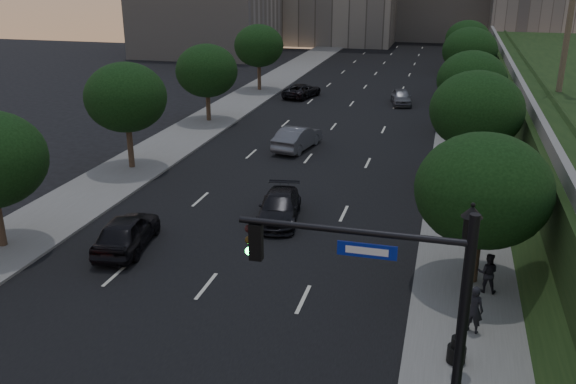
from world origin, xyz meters
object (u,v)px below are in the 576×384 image
(sedan_far_right, at_px, (401,97))
(pedestrian_b, at_px, (488,273))
(sedan_near_left, at_px, (127,232))
(pedestrian_a, at_px, (474,309))
(traffic_signal_mast, at_px, (413,338))
(street_lamp, at_px, (463,293))
(sedan_near_right, at_px, (279,207))
(sedan_far_left, at_px, (302,91))
(sedan_mid_left, at_px, (297,138))
(pedestrian_c, at_px, (464,212))

(sedan_far_right, height_order, pedestrian_b, pedestrian_b)
(sedan_near_left, relative_size, pedestrian_a, 2.74)
(traffic_signal_mast, bearing_deg, street_lamp, 74.02)
(sedan_near_right, bearing_deg, sedan_far_left, 92.86)
(sedan_far_right, xyz_separation_m, pedestrian_b, (6.30, -34.72, 0.24))
(traffic_signal_mast, height_order, street_lamp, traffic_signal_mast)
(sedan_near_left, bearing_deg, street_lamp, 151.72)
(pedestrian_a, bearing_deg, sedan_near_left, 9.96)
(sedan_mid_left, bearing_deg, street_lamp, 125.97)
(traffic_signal_mast, distance_m, pedestrian_b, 10.08)
(sedan_far_left, bearing_deg, sedan_mid_left, 117.03)
(pedestrian_c, bearing_deg, sedan_far_left, -77.35)
(traffic_signal_mast, xyz_separation_m, street_lamp, (1.27, 4.44, -1.04))
(traffic_signal_mast, relative_size, pedestrian_a, 4.00)
(sedan_far_right, bearing_deg, pedestrian_c, -89.94)
(sedan_near_left, xyz_separation_m, pedestrian_c, (14.69, 5.66, 0.25))
(sedan_far_left, xyz_separation_m, pedestrian_c, (15.13, -29.72, 0.39))
(sedan_far_left, bearing_deg, sedan_near_left, 105.14)
(sedan_near_left, height_order, sedan_far_right, sedan_near_left)
(traffic_signal_mast, relative_size, sedan_near_left, 1.46)
(pedestrian_a, distance_m, pedestrian_c, 8.90)
(sedan_near_right, height_order, pedestrian_b, pedestrian_b)
(traffic_signal_mast, xyz_separation_m, sedan_far_right, (-3.93, 44.12, -2.95))
(sedan_near_right, distance_m, pedestrian_a, 12.32)
(street_lamp, bearing_deg, sedan_near_right, 130.75)
(sedan_far_left, bearing_deg, sedan_far_right, -170.68)
(street_lamp, bearing_deg, sedan_far_left, 110.17)
(sedan_mid_left, bearing_deg, pedestrian_b, 134.36)
(sedan_near_left, distance_m, pedestrian_c, 15.75)
(pedestrian_c, bearing_deg, sedan_mid_left, -61.32)
(pedestrian_b, bearing_deg, sedan_near_right, -24.63)
(street_lamp, xyz_separation_m, sedan_far_left, (-14.90, 40.55, -1.96))
(sedan_far_left, height_order, pedestrian_c, pedestrian_c)
(sedan_far_right, bearing_deg, pedestrian_b, -90.32)
(pedestrian_a, relative_size, pedestrian_c, 0.95)
(traffic_signal_mast, distance_m, sedan_mid_left, 29.04)
(street_lamp, relative_size, sedan_near_left, 1.17)
(traffic_signal_mast, bearing_deg, sedan_near_right, 117.05)
(sedan_far_left, distance_m, pedestrian_a, 41.58)
(sedan_far_right, bearing_deg, sedan_far_left, 164.28)
(sedan_near_right, bearing_deg, street_lamp, -57.90)
(traffic_signal_mast, relative_size, pedestrian_c, 3.82)
(street_lamp, xyz_separation_m, pedestrian_c, (0.23, 10.82, -1.57))
(sedan_far_left, xyz_separation_m, sedan_far_right, (9.69, -0.87, 0.04))
(traffic_signal_mast, relative_size, sedan_far_left, 1.43)
(street_lamp, height_order, sedan_near_right, street_lamp)
(sedan_near_right, xyz_separation_m, sedan_far_right, (3.49, 29.59, 0.03))
(pedestrian_c, bearing_deg, pedestrian_b, 84.09)
(pedestrian_a, bearing_deg, pedestrian_c, -65.96)
(traffic_signal_mast, height_order, sedan_mid_left, traffic_signal_mast)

